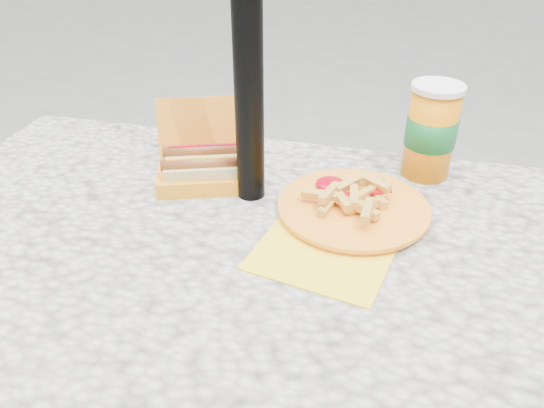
# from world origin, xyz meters

# --- Properties ---
(picnic_table) EXTENTS (1.20, 0.80, 0.75)m
(picnic_table) POSITION_xyz_m (0.00, 0.00, 0.64)
(picnic_table) COLOR beige
(picnic_table) RESTS_ON ground
(hotdog_box) EXTENTS (0.21, 0.20, 0.14)m
(hotdog_box) POSITION_xyz_m (-0.10, 0.19, 0.78)
(hotdog_box) COLOR orange
(hotdog_box) RESTS_ON picnic_table
(fries_plate) EXTENTS (0.28, 0.37, 0.05)m
(fries_plate) POSITION_xyz_m (0.19, 0.13, 0.76)
(fries_plate) COLOR yellow
(fries_plate) RESTS_ON picnic_table
(soda_cup) EXTENTS (0.10, 0.10, 0.18)m
(soda_cup) POSITION_xyz_m (0.31, 0.32, 0.84)
(soda_cup) COLOR orange
(soda_cup) RESTS_ON picnic_table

